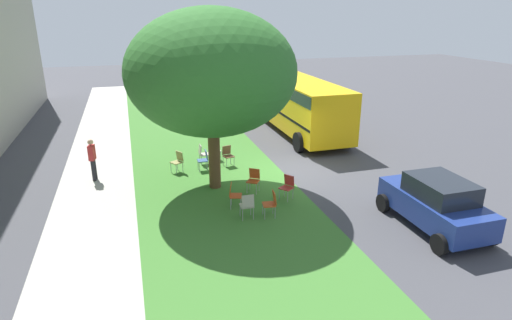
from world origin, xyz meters
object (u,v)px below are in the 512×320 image
object	(u,v)px
chair_5	(234,194)
chair_6	(254,179)
pedestrian_0	(92,158)
chair_2	(214,149)
school_bus	(293,98)
chair_3	(178,160)
chair_7	(204,159)
chair_8	(203,153)
parked_car	(436,203)
chair_0	(247,204)
chair_9	(287,185)
chair_4	(228,154)
chair_1	(271,202)
street_tree	(211,73)

from	to	relation	value
chair_5	chair_6	size ratio (longest dim) A/B	1.00
chair_5	pedestrian_0	world-z (taller)	pedestrian_0
chair_2	school_bus	world-z (taller)	school_bus
pedestrian_0	chair_3	bearing A→B (deg)	-91.10
chair_7	chair_8	bearing A→B (deg)	-5.69
chair_6	parked_car	xyz separation A→B (m)	(-4.27, -4.56, 0.32)
chair_5	chair_8	distance (m)	4.65
chair_0	chair_7	bearing A→B (deg)	6.25
pedestrian_0	chair_2	bearing A→B (deg)	-79.52
school_bus	chair_5	bearing A→B (deg)	147.74
chair_5	chair_8	bearing A→B (deg)	2.97
chair_3	chair_9	bearing A→B (deg)	-138.39
chair_8	school_bus	bearing A→B (deg)	-53.60
chair_3	chair_7	size ratio (longest dim) A/B	1.00
chair_4	parked_car	xyz separation A→B (m)	(-7.30, -4.83, 0.32)
pedestrian_0	chair_8	bearing A→B (deg)	-82.40
chair_4	parked_car	size ratio (longest dim) A/B	0.24
chair_2	chair_5	distance (m)	4.99
chair_7	pedestrian_0	world-z (taller)	pedestrian_0
chair_2	chair_4	distance (m)	0.94
chair_1	chair_9	world-z (taller)	same
chair_4	chair_7	bearing A→B (deg)	104.10
chair_2	chair_4	bearing A→B (deg)	-152.63
chair_9	chair_1	bearing A→B (deg)	139.10
chair_4	chair_8	size ratio (longest dim) A/B	1.00
chair_4	chair_9	world-z (taller)	same
chair_5	chair_6	bearing A→B (deg)	-43.01
pedestrian_0	chair_6	bearing A→B (deg)	-117.12
school_bus	chair_3	bearing A→B (deg)	125.36
chair_2	chair_9	bearing A→B (deg)	-160.88
chair_6	chair_9	distance (m)	1.37
chair_4	chair_7	xyz separation A→B (m)	(-0.27, 1.08, 0.00)
street_tree	chair_8	xyz separation A→B (m)	(2.67, -0.00, -3.81)
chair_5	street_tree	bearing A→B (deg)	6.98
street_tree	chair_7	xyz separation A→B (m)	(1.90, 0.08, -3.81)
school_bus	chair_9	bearing A→B (deg)	157.45
chair_6	parked_car	bearing A→B (deg)	-133.11
chair_2	chair_8	size ratio (longest dim) A/B	1.00
street_tree	chair_4	world-z (taller)	street_tree
chair_3	chair_6	distance (m)	3.76
school_bus	pedestrian_0	xyz separation A→B (m)	(-4.96, 10.38, -0.83)
chair_8	chair_3	bearing A→B (deg)	119.60
chair_7	chair_5	bearing A→B (deg)	-175.32
chair_3	school_bus	size ratio (longest dim) A/B	0.08
chair_4	chair_2	bearing A→B (deg)	27.37
chair_0	chair_1	world-z (taller)	same
chair_6	parked_car	size ratio (longest dim) A/B	0.24
street_tree	chair_2	xyz separation A→B (m)	(3.00, -0.58, -3.81)
chair_9	school_bus	world-z (taller)	school_bus
chair_0	chair_5	size ratio (longest dim) A/B	1.00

